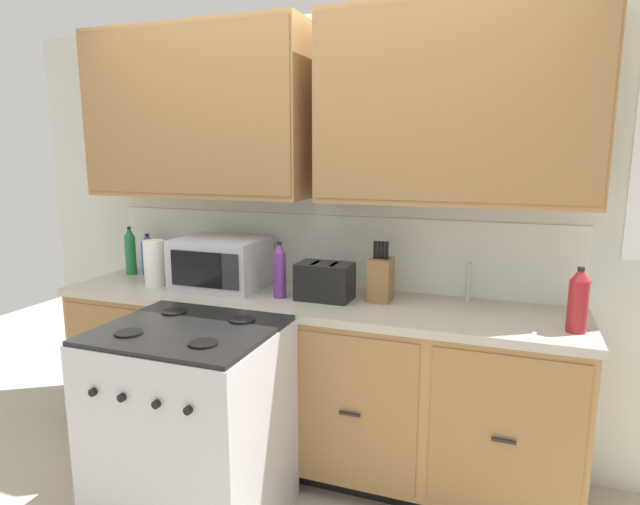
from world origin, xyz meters
TOP-DOWN VIEW (x-y plane):
  - ground_plane at (0.00, 0.00)m, footprint 8.00×8.00m
  - wall_unit at (0.00, 0.50)m, footprint 3.91×0.40m
  - counter_run at (0.00, 0.30)m, footprint 2.74×0.64m
  - stove_range at (-0.31, -0.33)m, footprint 0.76×0.68m
  - microwave at (-0.52, 0.33)m, footprint 0.48×0.37m
  - toaster at (0.10, 0.30)m, footprint 0.28×0.18m
  - knife_block at (0.38, 0.37)m, footprint 0.11×0.14m
  - sink_faucet at (0.80, 0.51)m, footprint 0.02×0.02m
  - paper_towel_roll at (-0.90, 0.24)m, footprint 0.12×0.12m
  - bottle_green at (-1.23, 0.43)m, footprint 0.07×0.07m
  - bottle_blue at (-1.12, 0.47)m, footprint 0.08×0.08m
  - bottle_violet at (-0.13, 0.25)m, footprint 0.07×0.07m
  - bottle_red at (1.27, 0.19)m, footprint 0.08×0.08m

SIDE VIEW (x-z plane):
  - ground_plane at x=0.00m, z-range 0.00..0.00m
  - stove_range at x=-0.31m, z-range 0.00..0.95m
  - counter_run at x=0.00m, z-range 0.01..0.95m
  - toaster at x=0.10m, z-range 0.94..1.13m
  - sink_faucet at x=0.80m, z-range 0.94..1.14m
  - knife_block at x=0.38m, z-range 0.90..1.21m
  - bottle_blue at x=-1.12m, z-range 0.94..1.19m
  - paper_towel_roll at x=-0.90m, z-range 0.94..1.20m
  - bottle_red at x=1.27m, z-range 0.94..1.22m
  - microwave at x=-0.52m, z-range 0.94..1.22m
  - bottle_violet at x=-0.13m, z-range 0.94..1.23m
  - bottle_green at x=-1.23m, z-range 0.94..1.23m
  - wall_unit at x=0.00m, z-range 0.44..2.85m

